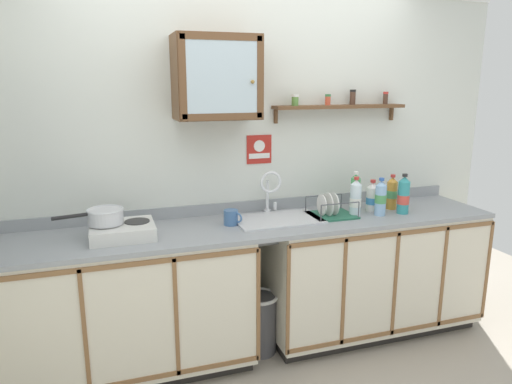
% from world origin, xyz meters
% --- Properties ---
extents(floor, '(6.35, 6.35, 0.00)m').
position_xyz_m(floor, '(0.00, 0.00, 0.00)').
color(floor, '#9E9384').
rests_on(floor, ground).
extents(back_wall, '(3.95, 0.07, 2.53)m').
position_xyz_m(back_wall, '(0.00, 0.69, 1.27)').
color(back_wall, silver).
rests_on(back_wall, ground).
extents(lower_cabinet_run, '(1.55, 0.62, 0.90)m').
position_xyz_m(lower_cabinet_run, '(-0.89, 0.37, 0.45)').
color(lower_cabinet_run, black).
rests_on(lower_cabinet_run, ground).
extents(lower_cabinet_run_right, '(1.61, 0.62, 0.90)m').
position_xyz_m(lower_cabinet_run_right, '(0.86, 0.37, 0.45)').
color(lower_cabinet_run_right, black).
rests_on(lower_cabinet_run_right, ground).
extents(countertop, '(3.31, 0.64, 0.03)m').
position_xyz_m(countertop, '(0.00, 0.36, 0.91)').
color(countertop, gray).
rests_on(countertop, lower_cabinet_run).
extents(backsplash, '(3.31, 0.02, 0.08)m').
position_xyz_m(backsplash, '(0.00, 0.66, 0.97)').
color(backsplash, gray).
rests_on(backsplash, countertop).
extents(sink, '(0.58, 0.41, 0.43)m').
position_xyz_m(sink, '(0.12, 0.40, 0.91)').
color(sink, silver).
rests_on(sink, countertop).
extents(hot_plate_stove, '(0.38, 0.33, 0.09)m').
position_xyz_m(hot_plate_stove, '(-0.90, 0.34, 0.97)').
color(hot_plate_stove, silver).
rests_on(hot_plate_stove, countertop).
extents(saucepan, '(0.40, 0.22, 0.09)m').
position_xyz_m(saucepan, '(-1.00, 0.37, 1.07)').
color(saucepan, silver).
rests_on(saucepan, hot_plate_stove).
extents(bottle_opaque_white_0, '(0.09, 0.09, 0.23)m').
position_xyz_m(bottle_opaque_white_0, '(0.86, 0.39, 1.03)').
color(bottle_opaque_white_0, white).
rests_on(bottle_opaque_white_0, countertop).
extents(bottle_juice_amber_1, '(0.08, 0.08, 0.26)m').
position_xyz_m(bottle_juice_amber_1, '(1.03, 0.40, 1.05)').
color(bottle_juice_amber_1, gold).
rests_on(bottle_juice_amber_1, countertop).
extents(bottle_detergent_teal_2, '(0.08, 0.08, 0.29)m').
position_xyz_m(bottle_detergent_teal_2, '(1.03, 0.27, 1.06)').
color(bottle_detergent_teal_2, teal).
rests_on(bottle_detergent_teal_2, countertop).
extents(bottle_soda_green_3, '(0.07, 0.07, 0.29)m').
position_xyz_m(bottle_soda_green_3, '(0.75, 0.46, 1.06)').
color(bottle_soda_green_3, '#4CB266').
rests_on(bottle_soda_green_3, countertop).
extents(bottle_water_clear_4, '(0.08, 0.08, 0.28)m').
position_xyz_m(bottle_water_clear_4, '(0.68, 0.32, 1.05)').
color(bottle_water_clear_4, silver).
rests_on(bottle_water_clear_4, countertop).
extents(bottle_water_blue_5, '(0.08, 0.08, 0.27)m').
position_xyz_m(bottle_water_blue_5, '(0.85, 0.28, 1.05)').
color(bottle_water_blue_5, '#8CB7E0').
rests_on(bottle_water_blue_5, countertop).
extents(dish_rack, '(0.31, 0.27, 0.17)m').
position_xyz_m(dish_rack, '(0.51, 0.36, 0.97)').
color(dish_rack, '#26664C').
rests_on(dish_rack, countertop).
extents(mug, '(0.11, 0.12, 0.10)m').
position_xyz_m(mug, '(-0.21, 0.38, 0.98)').
color(mug, '#3F6699').
rests_on(mug, countertop).
extents(wall_cabinet, '(0.54, 0.33, 0.53)m').
position_xyz_m(wall_cabinet, '(-0.26, 0.51, 1.87)').
color(wall_cabinet, brown).
extents(spice_shelf, '(1.01, 0.14, 0.23)m').
position_xyz_m(spice_shelf, '(0.67, 0.60, 1.68)').
color(spice_shelf, brown).
extents(warning_sign, '(0.18, 0.01, 0.20)m').
position_xyz_m(warning_sign, '(0.08, 0.66, 1.38)').
color(warning_sign, '#B2261E').
extents(trash_bin, '(0.26, 0.26, 0.43)m').
position_xyz_m(trash_bin, '(-0.03, 0.33, 0.22)').
color(trash_bin, '#4C4C51').
rests_on(trash_bin, ground).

